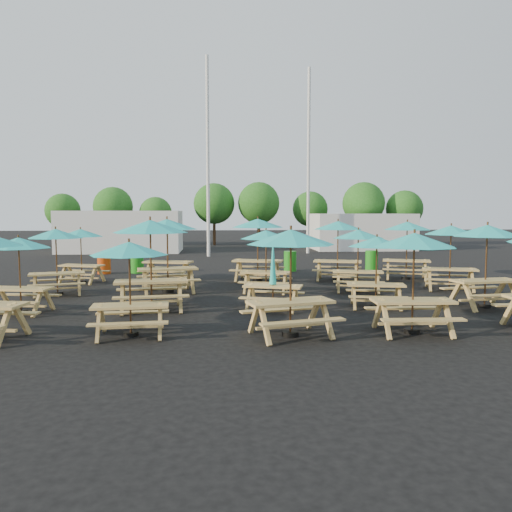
{
  "coord_description": "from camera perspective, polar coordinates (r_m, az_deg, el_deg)",
  "views": [
    {
      "loc": [
        -1.33,
        -16.58,
        2.68
      ],
      "look_at": [
        0.0,
        1.5,
        1.1
      ],
      "focal_mm": 35.0,
      "sensor_mm": 36.0,
      "label": 1
    }
  ],
  "objects": [
    {
      "name": "picnic_unit_14",
      "position": [
        17.16,
        11.61,
        2.0
      ],
      "size": [
        2.05,
        2.05,
        2.13
      ],
      "rotation": [
        0.0,
        0.0,
        -0.21
      ],
      "color": "#AC894C",
      "rests_on": "ground"
    },
    {
      "name": "picnic_unit_4",
      "position": [
        11.04,
        -14.29,
        0.11
      ],
      "size": [
        1.83,
        1.83,
        2.08
      ],
      "rotation": [
        0.0,
        0.0,
        0.09
      ],
      "color": "#AC894C",
      "rests_on": "ground"
    },
    {
      "name": "tree_1",
      "position": [
        41.35,
        -16.01,
        5.44
      ],
      "size": [
        3.11,
        3.11,
        4.72
      ],
      "color": "#382314",
      "rests_on": "ground"
    },
    {
      "name": "tree_4",
      "position": [
        40.97,
        0.32,
        6.07
      ],
      "size": [
        3.41,
        3.41,
        5.17
      ],
      "color": "#382314",
      "rests_on": "ground"
    },
    {
      "name": "tree_6",
      "position": [
        41.14,
        12.19,
        5.91
      ],
      "size": [
        3.38,
        3.38,
        5.13
      ],
      "color": "#382314",
      "rests_on": "ground"
    },
    {
      "name": "waste_bin_2",
      "position": [
        22.92,
        3.92,
        -0.59
      ],
      "size": [
        0.57,
        0.57,
        0.92
      ],
      "primitive_type": "cylinder",
      "color": "#1D8A19",
      "rests_on": "ground"
    },
    {
      "name": "picnic_unit_9",
      "position": [
        13.78,
        1.95,
        -2.71
      ],
      "size": [
        1.94,
        1.8,
        2.04
      ],
      "rotation": [
        0.0,
        0.0,
        -0.3
      ],
      "color": "#AC894C",
      "rests_on": "ground"
    },
    {
      "name": "waste_bin_3",
      "position": [
        23.87,
        13.07,
        -0.49
      ],
      "size": [
        0.57,
        0.57,
        0.92
      ],
      "primitive_type": "cylinder",
      "color": "#1D8A19",
      "rests_on": "ground"
    },
    {
      "name": "picnic_unit_12",
      "position": [
        11.49,
        17.63,
        1.0
      ],
      "size": [
        1.88,
        1.88,
        2.26
      ],
      "rotation": [
        0.0,
        0.0,
        -0.03
      ],
      "color": "#AC894C",
      "rests_on": "ground"
    },
    {
      "name": "picnic_unit_5",
      "position": [
        13.86,
        -11.98,
        2.64
      ],
      "size": [
        2.28,
        2.28,
        2.51
      ],
      "rotation": [
        0.0,
        0.0,
        0.13
      ],
      "color": "#AC894C",
      "rests_on": "ground"
    },
    {
      "name": "picnic_unit_6",
      "position": [
        16.86,
        -10.13,
        3.02
      ],
      "size": [
        2.42,
        2.42,
        2.49
      ],
      "rotation": [
        0.0,
        0.0,
        0.22
      ],
      "color": "#AC894C",
      "rests_on": "ground"
    },
    {
      "name": "picnic_unit_3",
      "position": [
        20.05,
        -19.4,
        2.12
      ],
      "size": [
        2.1,
        2.1,
        2.08
      ],
      "rotation": [
        0.0,
        0.0,
        -0.28
      ],
      "color": "#AC894C",
      "rests_on": "ground"
    },
    {
      "name": "event_tent_0",
      "position": [
        35.24,
        -15.12,
        2.73
      ],
      "size": [
        8.0,
        4.0,
        2.8
      ],
      "primitive_type": "cube",
      "color": "silver",
      "rests_on": "ground"
    },
    {
      "name": "tree_7",
      "position": [
        42.24,
        16.61,
        5.2
      ],
      "size": [
        2.95,
        2.95,
        4.48
      ],
      "color": "#382314",
      "rests_on": "ground"
    },
    {
      "name": "tree_0",
      "position": [
        43.73,
        -21.22,
        4.84
      ],
      "size": [
        2.8,
        2.8,
        4.24
      ],
      "color": "#382314",
      "rests_on": "ground"
    },
    {
      "name": "mast_1",
      "position": [
        33.26,
        6.02,
        10.68
      ],
      "size": [
        0.2,
        0.2,
        12.0
      ],
      "primitive_type": "cylinder",
      "color": "silver",
      "rests_on": "ground"
    },
    {
      "name": "picnic_unit_17",
      "position": [
        15.41,
        24.91,
        2.05
      ],
      "size": [
        2.16,
        2.16,
        2.36
      ],
      "rotation": [
        0.0,
        0.0,
        0.14
      ],
      "color": "#AC894C",
      "rests_on": "ground"
    },
    {
      "name": "waste_bin_1",
      "position": [
        22.8,
        -13.42,
        -0.75
      ],
      "size": [
        0.57,
        0.57,
        0.92
      ],
      "primitive_type": "cylinder",
      "color": "#1D8A19",
      "rests_on": "ground"
    },
    {
      "name": "picnic_unit_10",
      "position": [
        16.64,
        1.16,
        1.97
      ],
      "size": [
        2.07,
        2.07,
        2.12
      ],
      "rotation": [
        0.0,
        0.0,
        -0.23
      ],
      "color": "#AC894C",
      "rests_on": "ground"
    },
    {
      "name": "waste_bin_0",
      "position": [
        22.89,
        -16.97,
        -0.81
      ],
      "size": [
        0.57,
        0.57,
        0.92
      ],
      "primitive_type": "cylinder",
      "color": "#CE400C",
      "rests_on": "ground"
    },
    {
      "name": "picnic_unit_8",
      "position": [
        10.7,
        4.0,
        1.33
      ],
      "size": [
        2.33,
        2.33,
        2.34
      ],
      "rotation": [
        0.0,
        0.0,
        0.26
      ],
      "color": "#AC894C",
      "rests_on": "ground"
    },
    {
      "name": "picnic_unit_18",
      "position": [
        18.42,
        21.39,
        2.3
      ],
      "size": [
        2.27,
        2.27,
        2.26
      ],
      "rotation": [
        0.0,
        0.0,
        -0.28
      ],
      "color": "#AC894C",
      "rests_on": "ground"
    },
    {
      "name": "mast_0",
      "position": [
        30.77,
        -5.53,
        11.15
      ],
      "size": [
        0.2,
        0.2,
        12.0
      ],
      "primitive_type": "cylinder",
      "color": "silver",
      "rests_on": "ground"
    },
    {
      "name": "picnic_unit_7",
      "position": [
        19.61,
        -10.09,
        3.0
      ],
      "size": [
        2.37,
        2.37,
        2.38
      ],
      "rotation": [
        0.0,
        0.0,
        -0.27
      ],
      "color": "#AC894C",
      "rests_on": "ground"
    },
    {
      "name": "tree_3",
      "position": [
        41.31,
        -4.81,
        5.97
      ],
      "size": [
        3.36,
        3.36,
        5.09
      ],
      "color": "#382314",
      "rests_on": "ground"
    },
    {
      "name": "event_tent_1",
      "position": [
        37.07,
        11.99,
        2.74
      ],
      "size": [
        7.0,
        4.0,
        2.6
      ],
      "primitive_type": "cube",
      "color": "silver",
      "rests_on": "ground"
    },
    {
      "name": "picnic_unit_15",
      "position": [
        19.89,
        9.35,
        3.03
      ],
      "size": [
        2.39,
        2.39,
        2.37
      ],
      "rotation": [
        0.0,
        0.0,
        -0.28
      ],
      "color": "#AC894C",
      "rests_on": "ground"
    },
    {
      "name": "picnic_unit_1",
      "position": [
        14.6,
        -25.49,
        0.83
      ],
      "size": [
        1.92,
        1.92,
        2.05
      ],
      "rotation": [
        0.0,
        0.0,
        -0.17
      ],
      "color": "#AC894C",
      "rests_on": "ground"
    },
    {
      "name": "picnic_unit_11",
      "position": [
        19.47,
        0.2,
        3.29
      ],
      "size": [
        2.45,
        2.45,
        2.47
      ],
      "rotation": [
        0.0,
        0.0,
        -0.26
      ],
      "color": "#AC894C",
      "rests_on": "ground"
    },
    {
      "name": "picnic_unit_19",
      "position": [
        20.87,
        16.89,
        2.9
      ],
      "size": [
        2.42,
        2.42,
        2.34
      ],
      "rotation": [
        0.0,
        0.0,
        -0.33
      ],
      "color": "#AC894C",
      "rests_on": "ground"
    },
    {
      "name": "tree_5",
      "position": [
        41.94,
        6.2,
        5.35
      ],
      "size": [
        2.94,
        2.94,
        4.45
      ],
      "color": "#382314",
      "rests_on": "ground"
    },
    {
      "name": "picnic_unit_13",
      "position": [
        14.37,
        13.64,
        1.05
      ],
      "size": [
        1.93,
        1.93,
        2.03
      ],
      "rotation": [
        0.0,
        0.0,
        -0.19
      ],
      "color": "#AC894C",
      "rests_on": "ground"
    },
    {
      "name": "ground",
      "position": [
        16.85,
        0.37,
        -4.17
      ],
      "size": [
        120.0,
        120.0,
        0.0
      ],
      "primitive_type": "plane",
      "color": "black",
      "rests_on": "ground"
    },
    {
      "name": "picnic_unit_2",
      "position": [
        17.39,
        -21.91,
        1.92
      ],
      "size": [
        2.19,
        2.19,
        2.18
      ],
      "rotation": [
        0.0,
        0.0,
        0.28
      ],
      "color": "#AC894C",
      "rests_on": "ground"
    },
    {
      "name": "tree_2",
      "position": [
        40.55,
        -11.41,
        4.81
      ],
      "size": [
        2.59,
        2.59,
        3.93
      ],
      "color": "#382314",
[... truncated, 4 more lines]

